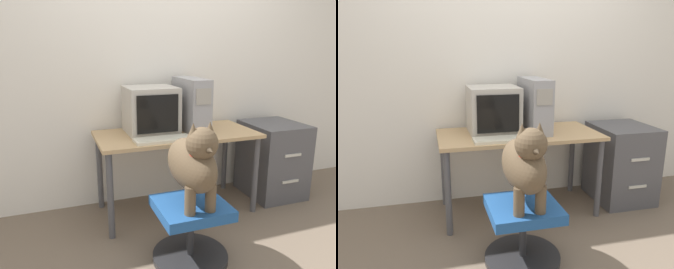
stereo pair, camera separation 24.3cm
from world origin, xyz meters
The scene contains 10 objects.
ground_plane centered at (0.00, 0.00, 0.00)m, with size 12.00×12.00×0.00m, color #6B5B4C.
wall_back centered at (0.00, 0.70, 1.30)m, with size 8.00×0.05×2.60m.
desk centered at (0.00, 0.32, 0.63)m, with size 1.36×0.64×0.71m.
crt_monitor centered at (-0.20, 0.41, 0.91)m, with size 0.42×0.41×0.39m.
pc_tower centered at (0.15, 0.37, 0.94)m, with size 0.17×0.50×0.45m.
keyboard centered at (-0.19, 0.11, 0.73)m, with size 0.45×0.16×0.03m.
computer_mouse centered at (0.11, 0.13, 0.73)m, with size 0.06×0.04×0.03m.
office_chair centered at (-0.17, -0.39, 0.23)m, with size 0.52×0.52×0.42m.
dog centered at (-0.17, -0.41, 0.71)m, with size 0.25×0.57×0.57m.
filing_cabinet centered at (1.01, 0.33, 0.36)m, with size 0.50×0.57×0.72m.
Camera 1 is at (-0.98, -2.20, 1.40)m, focal length 35.00 mm.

